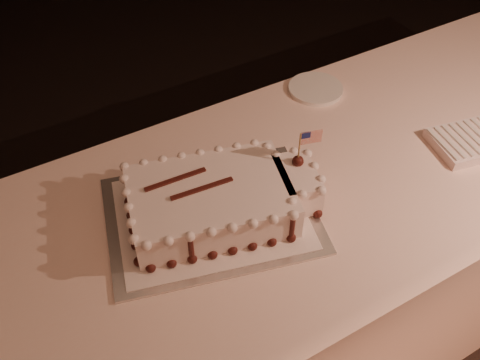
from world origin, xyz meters
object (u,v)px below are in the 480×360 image
banquet_table (275,276)px  sheet_cake (221,199)px  side_plate (316,89)px  napkin_stack (471,141)px  cake_board (211,215)px

banquet_table → sheet_cake: 0.46m
sheet_cake → side_plate: bearing=31.2°
side_plate → napkin_stack: bearing=-62.6°
banquet_table → side_plate: (0.32, 0.31, 0.38)m
cake_board → napkin_stack: napkin_stack is taller
banquet_table → sheet_cake: sheet_cake is taller
cake_board → banquet_table: bearing=10.7°
banquet_table → napkin_stack: (0.54, -0.11, 0.39)m
cake_board → sheet_cake: size_ratio=1.01×
cake_board → side_plate: size_ratio=2.96×
cake_board → sheet_cake: sheet_cake is taller
sheet_cake → side_plate: size_ratio=2.93×
banquet_table → napkin_stack: napkin_stack is taller
sheet_cake → side_plate: sheet_cake is taller
banquet_table → side_plate: side_plate is taller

